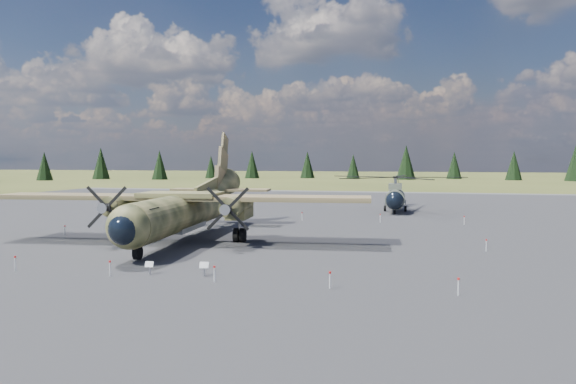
# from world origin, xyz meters

# --- Properties ---
(ground) EXTENTS (500.00, 500.00, 0.00)m
(ground) POSITION_xyz_m (0.00, 0.00, 0.00)
(ground) COLOR brown
(ground) RESTS_ON ground
(apron) EXTENTS (120.00, 120.00, 0.04)m
(apron) POSITION_xyz_m (0.00, 10.00, 0.00)
(apron) COLOR #5C5C61
(apron) RESTS_ON ground
(transport_plane) EXTENTS (28.87, 26.11, 9.50)m
(transport_plane) POSITION_xyz_m (-5.77, 0.11, 2.73)
(transport_plane) COLOR #34391F
(transport_plane) RESTS_ON ground
(helicopter_near) EXTENTS (17.64, 20.36, 4.31)m
(helicopter_near) POSITION_xyz_m (8.81, 27.51, 3.05)
(helicopter_near) COLOR slate
(helicopter_near) RESTS_ON ground
(info_placard_left) EXTENTS (0.48, 0.25, 0.73)m
(info_placard_left) POSITION_xyz_m (-2.16, -12.56, 0.48)
(info_placard_left) COLOR gray
(info_placard_left) RESTS_ON ground
(info_placard_right) EXTENTS (0.53, 0.29, 0.79)m
(info_placard_right) POSITION_xyz_m (0.94, -12.29, 0.52)
(info_placard_right) COLOR gray
(info_placard_right) RESTS_ON ground
(barrier_fence) EXTENTS (33.12, 29.62, 0.85)m
(barrier_fence) POSITION_xyz_m (-0.46, -0.08, 0.51)
(barrier_fence) COLOR silver
(barrier_fence) RESTS_ON ground
(treeline) EXTENTS (304.02, 299.31, 10.98)m
(treeline) POSITION_xyz_m (0.77, -4.25, 4.79)
(treeline) COLOR black
(treeline) RESTS_ON ground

